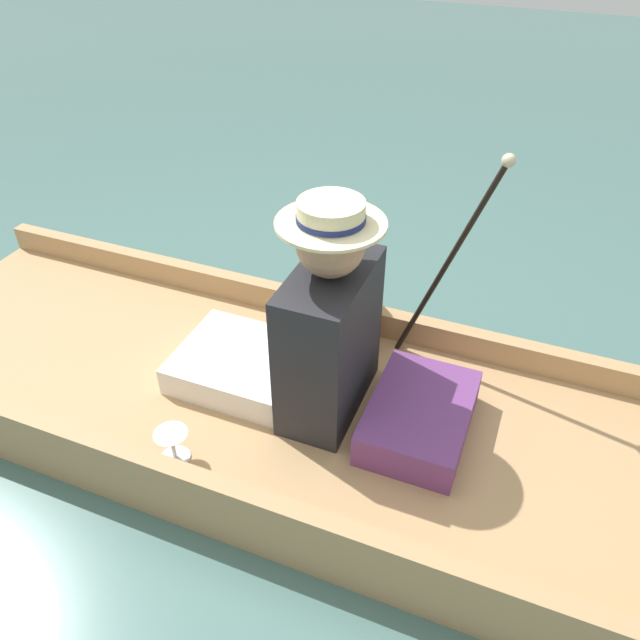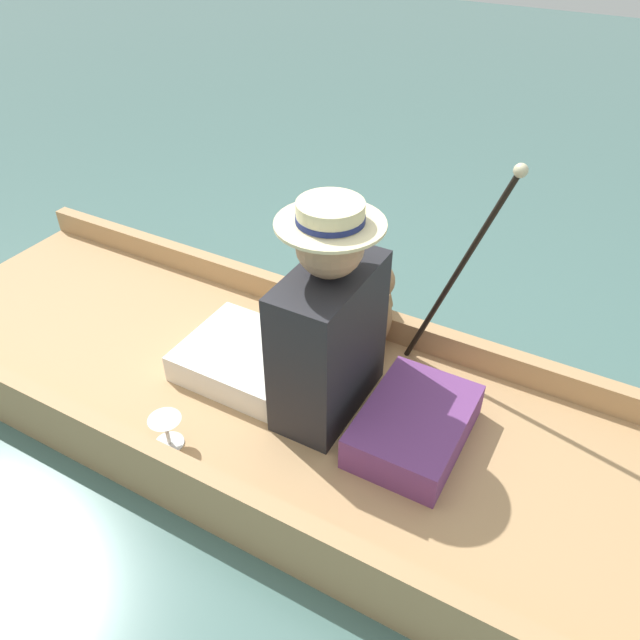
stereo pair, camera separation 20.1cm
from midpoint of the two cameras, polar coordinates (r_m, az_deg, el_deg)
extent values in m
plane|color=#476B66|center=(2.38, -6.95, -9.23)|extent=(16.00, 16.00, 0.00)
cube|color=tan|center=(2.33, -7.08, -8.01)|extent=(1.04, 3.16, 0.14)
cube|color=tan|center=(1.97, -14.17, -14.66)|extent=(0.06, 3.16, 0.11)
cube|color=tan|center=(2.58, -2.25, 1.13)|extent=(0.06, 3.16, 0.11)
cube|color=#6B3875|center=(2.10, 6.34, -8.90)|extent=(0.46, 0.32, 0.13)
cube|color=white|center=(2.32, -9.63, -4.16)|extent=(0.40, 0.46, 0.11)
cube|color=#232328|center=(2.05, -1.94, -2.11)|extent=(0.44, 0.22, 0.54)
cube|color=beige|center=(2.07, -4.91, -0.48)|extent=(0.04, 0.01, 0.30)
cube|color=white|center=(1.97, -6.46, -1.87)|extent=(0.02, 0.01, 0.32)
cube|color=white|center=(2.14, -3.51, 1.93)|extent=(0.02, 0.01, 0.32)
sphere|color=tan|center=(1.84, -2.18, 6.91)|extent=(0.21, 0.21, 0.21)
cylinder|color=beige|center=(1.81, -2.23, 8.76)|extent=(0.33, 0.33, 0.01)
cylinder|color=beige|center=(1.79, -2.25, 9.78)|extent=(0.20, 0.20, 0.06)
cylinder|color=navy|center=(1.80, -2.24, 9.24)|extent=(0.20, 0.20, 0.02)
ellipsoid|color=#9E754C|center=(2.41, 1.57, 0.30)|extent=(0.17, 0.14, 0.24)
sphere|color=#9E754C|center=(2.31, 1.65, 3.85)|extent=(0.14, 0.14, 0.14)
sphere|color=olive|center=(2.33, 0.26, 3.94)|extent=(0.06, 0.06, 0.06)
sphere|color=#9E754C|center=(2.24, 1.23, 4.33)|extent=(0.06, 0.06, 0.06)
sphere|color=#9E754C|center=(2.32, 2.10, 5.56)|extent=(0.06, 0.06, 0.06)
cylinder|color=#9E754C|center=(2.32, 0.82, -0.07)|extent=(0.09, 0.06, 0.11)
cylinder|color=#9E754C|center=(2.45, 2.32, 2.25)|extent=(0.09, 0.06, 0.11)
sphere|color=#9E754C|center=(2.44, 0.42, -1.80)|extent=(0.07, 0.07, 0.07)
sphere|color=#9E754C|center=(2.51, 1.16, -0.62)|extent=(0.07, 0.07, 0.07)
cylinder|color=silver|center=(2.13, -15.81, -12.12)|extent=(0.10, 0.10, 0.01)
cylinder|color=silver|center=(2.11, -15.96, -11.52)|extent=(0.01, 0.01, 0.06)
cone|color=silver|center=(2.07, -16.22, -10.52)|extent=(0.11, 0.11, 0.05)
cylinder|color=black|center=(2.19, 8.83, 4.76)|extent=(0.02, 0.30, 0.83)
sphere|color=beige|center=(1.98, 14.06, 13.90)|extent=(0.04, 0.04, 0.04)
camera|label=1|loc=(0.10, -92.86, -2.18)|focal=35.00mm
camera|label=2|loc=(0.10, 87.14, 2.18)|focal=35.00mm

